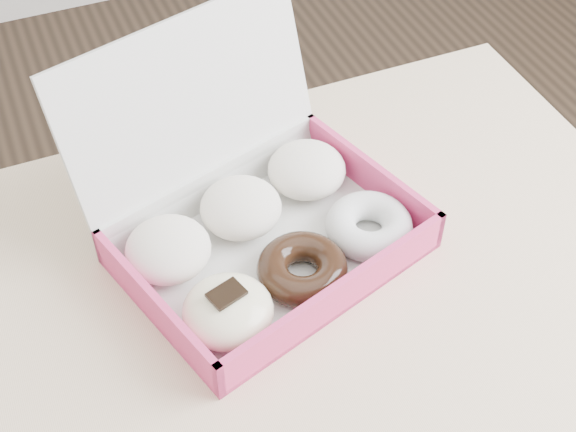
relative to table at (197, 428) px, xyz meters
name	(u,v)px	position (x,y,z in m)	size (l,w,h in m)	color
table	(197,428)	(0.00, 0.00, 0.00)	(1.20, 0.80, 0.75)	tan
donut_box	(258,224)	(0.13, 0.15, 0.12)	(0.39, 0.37, 0.23)	silver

